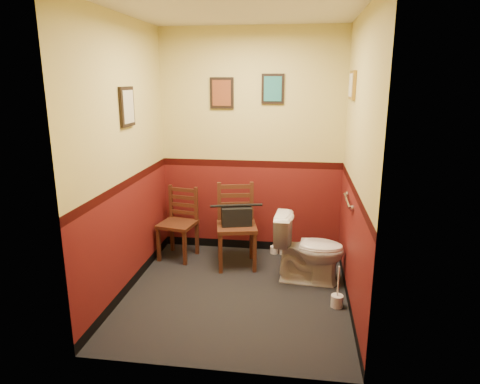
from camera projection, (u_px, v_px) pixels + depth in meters
The scene contains 17 objects.
floor at pixel (237, 293), 4.35m from camera, with size 2.20×2.40×0.00m, color black.
ceiling at pixel (236, 8), 3.66m from camera, with size 2.20×2.40×0.00m, color silver.
wall_back at pixel (251, 144), 5.15m from camera, with size 2.20×2.70×0.00m, color #5D1513.
wall_front at pixel (209, 196), 2.85m from camera, with size 2.20×2.70×0.00m, color #5D1513.
wall_left at pixel (125, 160), 4.15m from camera, with size 2.40×2.70×0.00m, color #5D1513.
wall_right at pixel (357, 166), 3.85m from camera, with size 2.40×2.70×0.00m, color #5D1513.
grab_bar at pixel (348, 201), 4.20m from camera, with size 0.05×0.56×0.06m.
framed_print_back_a at pixel (222, 93), 5.03m from camera, with size 0.28×0.04×0.36m.
framed_print_back_b at pixel (273, 89), 4.93m from camera, with size 0.26×0.04×0.34m.
framed_print_left at pixel (127, 107), 4.12m from camera, with size 0.04×0.30×0.38m.
framed_print_right at pixel (352, 85), 4.25m from camera, with size 0.04×0.34×0.28m.
toilet at pixel (309, 249), 4.53m from camera, with size 0.41×0.74×0.73m, color white.
toilet_brush at pixel (337, 300), 4.07m from camera, with size 0.12×0.12×0.42m.
chair_left at pixel (179, 223), 5.15m from camera, with size 0.47×0.47×0.86m.
chair_right at pixel (236, 225), 4.92m from camera, with size 0.53×0.53×0.95m.
handbag at pixel (237, 216), 4.85m from camera, with size 0.37×0.25×0.25m.
tp_stack at pixel (279, 242), 5.29m from camera, with size 0.21×0.13×0.36m.
Camera 1 is at (0.59, -3.90, 2.11)m, focal length 32.00 mm.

